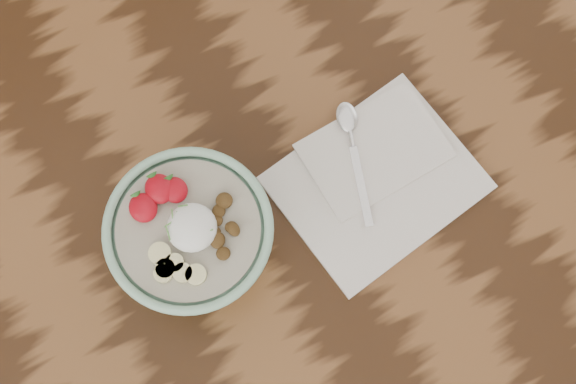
% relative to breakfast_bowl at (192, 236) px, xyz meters
% --- Properties ---
extents(table, '(1.60, 0.90, 0.75)m').
position_rel_breakfast_bowl_xyz_m(table, '(0.12, 0.03, -0.16)').
color(table, black).
rests_on(table, ground).
extents(breakfast_bowl, '(0.20, 0.20, 0.13)m').
position_rel_breakfast_bowl_xyz_m(breakfast_bowl, '(0.00, 0.00, 0.00)').
color(breakfast_bowl, '#8DBDA0').
rests_on(breakfast_bowl, table).
extents(napkin, '(0.26, 0.22, 0.01)m').
position_rel_breakfast_bowl_xyz_m(napkin, '(0.24, -0.03, -0.06)').
color(napkin, silver).
rests_on(napkin, table).
extents(spoon, '(0.07, 0.17, 0.01)m').
position_rel_breakfast_bowl_xyz_m(spoon, '(0.24, 0.03, -0.05)').
color(spoon, silver).
rests_on(spoon, napkin).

